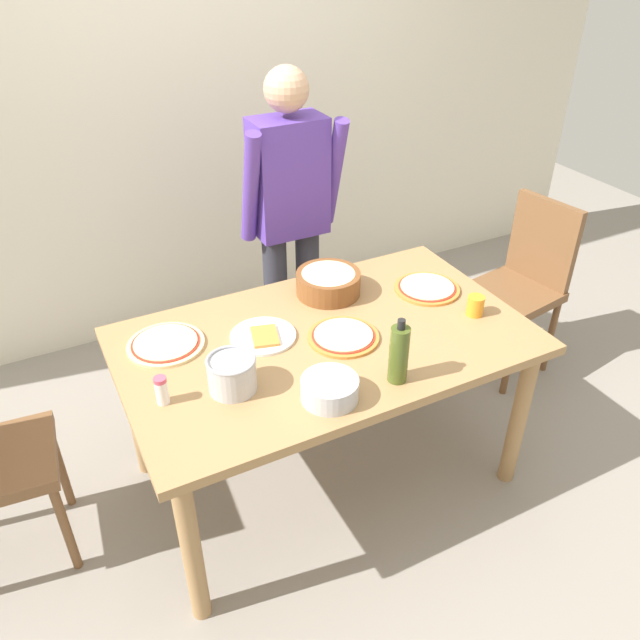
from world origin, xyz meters
name	(u,v)px	position (x,y,z in m)	size (l,w,h in m)	color
ground	(325,472)	(0.00, 0.00, 0.00)	(8.00, 8.00, 0.00)	gray
wall_back	(188,102)	(0.00, 1.60, 1.30)	(5.60, 0.10, 2.60)	silver
dining_table	(326,355)	(0.00, 0.00, 0.67)	(1.60, 0.96, 0.76)	#A37A4C
person_cook	(290,215)	(0.20, 0.76, 0.94)	(0.49, 0.25, 1.62)	#2D2D38
chair_wooden_right	(524,278)	(1.32, 0.28, 0.54)	(0.46, 0.46, 0.95)	brown
pizza_raw_on_board	(166,344)	(-0.58, 0.23, 0.77)	(0.30, 0.30, 0.02)	beige
pizza_cooked_on_tray	(427,288)	(0.57, 0.12, 0.77)	(0.29, 0.29, 0.02)	#C67A33
pizza_second_cooked	(343,336)	(0.06, -0.04, 0.77)	(0.28, 0.28, 0.02)	#C67A33
plate_with_slice	(263,336)	(-0.22, 0.11, 0.77)	(0.26, 0.26, 0.02)	white
popcorn_bowl	(328,281)	(0.16, 0.29, 0.82)	(0.28, 0.28, 0.11)	brown
mixing_bowl_steel	(330,389)	(-0.16, -0.33, 0.80)	(0.20, 0.20, 0.08)	#B7B7BC
olive_oil_bottle	(399,354)	(0.10, -0.35, 0.87)	(0.07, 0.07, 0.26)	#47561E
steel_pot	(232,374)	(-0.44, -0.13, 0.83)	(0.17, 0.17, 0.13)	#B7B7BC
cup_orange	(475,306)	(0.62, -0.14, 0.80)	(0.07, 0.07, 0.09)	orange
salt_shaker	(162,390)	(-0.67, -0.09, 0.81)	(0.04, 0.04, 0.11)	white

